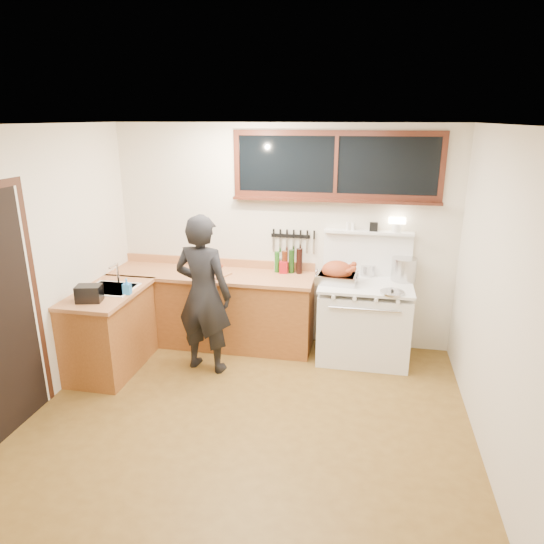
% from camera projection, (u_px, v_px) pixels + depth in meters
% --- Properties ---
extents(ground_plane, '(4.00, 3.50, 0.02)m').
position_uv_depth(ground_plane, '(249.00, 418.00, 4.50)').
color(ground_plane, brown).
extents(room_shell, '(4.10, 3.60, 2.65)m').
position_uv_depth(room_shell, '(246.00, 245.00, 3.99)').
color(room_shell, beige).
rests_on(room_shell, ground).
extents(counter_back, '(2.44, 0.64, 1.00)m').
position_uv_depth(counter_back, '(213.00, 308.00, 5.86)').
color(counter_back, brown).
rests_on(counter_back, ground).
extents(counter_left, '(0.64, 1.09, 0.90)m').
position_uv_depth(counter_left, '(110.00, 330.00, 5.25)').
color(counter_left, brown).
rests_on(counter_left, ground).
extents(sink_unit, '(0.50, 0.45, 0.37)m').
position_uv_depth(sink_unit, '(111.00, 294.00, 5.20)').
color(sink_unit, white).
rests_on(sink_unit, counter_left).
extents(vintage_stove, '(1.02, 0.74, 1.59)m').
position_uv_depth(vintage_stove, '(364.00, 319.00, 5.49)').
color(vintage_stove, white).
rests_on(vintage_stove, ground).
extents(back_window, '(2.32, 0.13, 0.77)m').
position_uv_depth(back_window, '(336.00, 173.00, 5.36)').
color(back_window, black).
rests_on(back_window, room_shell).
extents(knife_strip, '(0.52, 0.03, 0.28)m').
position_uv_depth(knife_strip, '(292.00, 237.00, 5.69)').
color(knife_strip, black).
rests_on(knife_strip, room_shell).
extents(man, '(0.69, 0.52, 1.73)m').
position_uv_depth(man, '(203.00, 294.00, 5.12)').
color(man, black).
rests_on(man, ground).
extents(soap_bottle, '(0.08, 0.09, 0.17)m').
position_uv_depth(soap_bottle, '(127.00, 286.00, 5.01)').
color(soap_bottle, '#2A80D6').
rests_on(soap_bottle, counter_left).
extents(toaster, '(0.27, 0.22, 0.17)m').
position_uv_depth(toaster, '(89.00, 293.00, 4.81)').
color(toaster, black).
rests_on(toaster, counter_left).
extents(cutting_board, '(0.43, 0.38, 0.13)m').
position_uv_depth(cutting_board, '(213.00, 270.00, 5.63)').
color(cutting_board, '#B17346').
rests_on(cutting_board, counter_back).
extents(roast_turkey, '(0.48, 0.37, 0.25)m').
position_uv_depth(roast_turkey, '(337.00, 274.00, 5.36)').
color(roast_turkey, silver).
rests_on(roast_turkey, vintage_stove).
extents(stockpot, '(0.35, 0.35, 0.26)m').
position_uv_depth(stockpot, '(404.00, 269.00, 5.42)').
color(stockpot, silver).
rests_on(stockpot, vintage_stove).
extents(saucepan, '(0.22, 0.30, 0.12)m').
position_uv_depth(saucepan, '(368.00, 270.00, 5.61)').
color(saucepan, silver).
rests_on(saucepan, vintage_stove).
extents(pot_lid, '(0.29, 0.29, 0.04)m').
position_uv_depth(pot_lid, '(392.00, 292.00, 5.05)').
color(pot_lid, silver).
rests_on(pot_lid, vintage_stove).
extents(coffee_tin, '(0.10, 0.08, 0.14)m').
position_uv_depth(coffee_tin, '(284.00, 267.00, 5.69)').
color(coffee_tin, '#A01117').
rests_on(coffee_tin, counter_back).
extents(pitcher, '(0.09, 0.09, 0.17)m').
position_uv_depth(pitcher, '(278.00, 264.00, 5.77)').
color(pitcher, white).
rests_on(pitcher, counter_back).
extents(bottle_cluster, '(0.33, 0.07, 0.30)m').
position_uv_depth(bottle_cluster, '(290.00, 262.00, 5.68)').
color(bottle_cluster, black).
rests_on(bottle_cluster, counter_back).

